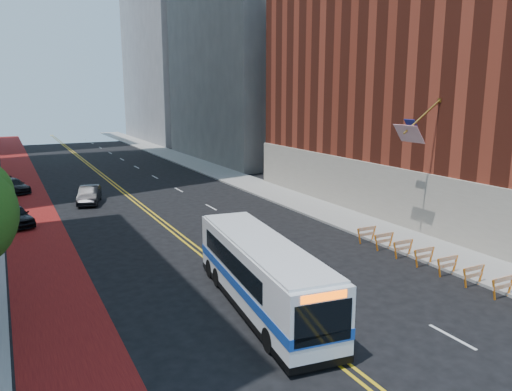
{
  "coord_description": "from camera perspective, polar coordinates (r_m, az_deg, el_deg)",
  "views": [
    {
      "loc": [
        -9.6,
        -13.96,
        9.03
      ],
      "look_at": [
        1.65,
        8.0,
        3.86
      ],
      "focal_mm": 35.0,
      "sensor_mm": 36.0,
      "label": 1
    }
  ],
  "objects": [
    {
      "name": "car_c",
      "position": [
        50.27,
        -26.04,
        1.0
      ],
      "size": [
        3.26,
        4.74,
        1.28
      ],
      "primitive_type": "imported",
      "rotation": [
        0.0,
        0.0,
        0.37
      ],
      "color": "black",
      "rests_on": "ground"
    },
    {
      "name": "transit_bus",
      "position": [
        21.2,
        0.59,
        -8.84
      ],
      "size": [
        3.58,
        10.98,
        2.97
      ],
      "rotation": [
        0.0,
        0.0,
        -0.11
      ],
      "color": "white",
      "rests_on": "ground"
    },
    {
      "name": "brick_building",
      "position": [
        40.89,
        24.1,
        13.54
      ],
      "size": [
        18.73,
        36.0,
        22.0
      ],
      "color": "maroon",
      "rests_on": "ground"
    },
    {
      "name": "construction_barriers",
      "position": [
        27.21,
        19.82,
        -6.78
      ],
      "size": [
        1.42,
        10.91,
        1.0
      ],
      "color": "orange",
      "rests_on": "ground"
    },
    {
      "name": "sidewalk_right",
      "position": [
        49.79,
        -0.94,
        1.46
      ],
      "size": [
        4.0,
        140.0,
        0.15
      ],
      "primitive_type": "cube",
      "color": "gray",
      "rests_on": "ground"
    },
    {
      "name": "car_b",
      "position": [
        43.04,
        -18.51,
        0.07
      ],
      "size": [
        2.64,
        4.6,
        1.43
      ],
      "primitive_type": "imported",
      "rotation": [
        0.0,
        0.0,
        -0.27
      ],
      "color": "black",
      "rests_on": "ground"
    },
    {
      "name": "lane_dashes",
      "position": [
        54.67,
        -11.47,
        2.08
      ],
      "size": [
        0.14,
        98.2,
        0.01
      ],
      "color": "silver",
      "rests_on": "ground"
    },
    {
      "name": "midrise_right_near",
      "position": [
        70.87,
        0.67,
        20.72
      ],
      "size": [
        18.0,
        26.0,
        40.0
      ],
      "primitive_type": "cube",
      "color": "slate",
      "rests_on": "ground"
    },
    {
      "name": "center_line_inner",
      "position": [
        45.86,
        -14.72,
        0.08
      ],
      "size": [
        0.14,
        140.0,
        0.01
      ],
      "primitive_type": "cube",
      "color": "gold",
      "rests_on": "ground"
    },
    {
      "name": "center_line_outer",
      "position": [
        45.93,
        -14.29,
        0.12
      ],
      "size": [
        0.14,
        140.0,
        0.01
      ],
      "primitive_type": "cube",
      "color": "gold",
      "rests_on": "ground"
    },
    {
      "name": "ground",
      "position": [
        19.2,
        6.79,
        -16.32
      ],
      "size": [
        160.0,
        160.0,
        0.0
      ],
      "primitive_type": "plane",
      "color": "black",
      "rests_on": "ground"
    },
    {
      "name": "car_a",
      "position": [
        37.86,
        -25.97,
        -2.05
      ],
      "size": [
        2.9,
        4.61,
        1.46
      ],
      "primitive_type": "imported",
      "rotation": [
        0.0,
        0.0,
        0.3
      ],
      "color": "black",
      "rests_on": "ground"
    },
    {
      "name": "bus_lane_paint",
      "position": [
        44.9,
        -24.62,
        -0.86
      ],
      "size": [
        3.6,
        140.0,
        0.01
      ],
      "primitive_type": "cube",
      "color": "#5E0D0E",
      "rests_on": "ground"
    }
  ]
}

